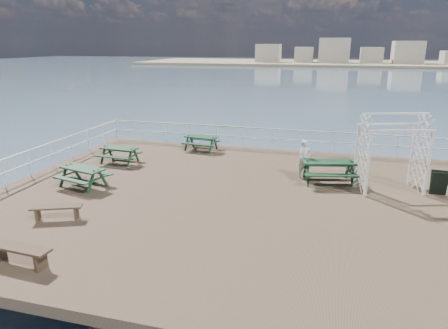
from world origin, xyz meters
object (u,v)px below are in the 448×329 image
flat_bench_far (19,251)px  person (304,159)px  flat_bench_near (57,209)px  picnic_table_c (328,167)px  picnic_table_d (83,173)px  picnic_table_a (119,152)px  picnic_table_b (201,140)px  trellis_arbor (391,157)px

flat_bench_far → person: (6.17, 8.55, 0.41)m
flat_bench_near → flat_bench_far: (0.82, -2.51, 0.04)m
flat_bench_near → picnic_table_c: bearing=13.4°
person → picnic_table_d: bearing=162.0°
picnic_table_a → picnic_table_d: size_ratio=0.85×
picnic_table_d → person: person is taller
flat_bench_far → picnic_table_b: bearing=89.8°
trellis_arbor → person: size_ratio=1.85×
picnic_table_b → flat_bench_far: 11.63m
picnic_table_b → person: bearing=-21.6°
picnic_table_b → trellis_arbor: 9.27m
picnic_table_d → picnic_table_a: bearing=108.9°
flat_bench_far → person: 10.55m
picnic_table_d → person: size_ratio=1.31×
picnic_table_a → flat_bench_near: bearing=-74.9°
flat_bench_near → trellis_arbor: (10.11, 5.41, 0.95)m
picnic_table_d → flat_bench_far: (1.77, -5.29, -0.17)m
flat_bench_far → person: person is taller
picnic_table_a → person: bearing=4.4°
flat_bench_near → trellis_arbor: trellis_arbor is taller
trellis_arbor → flat_bench_far: bearing=-156.7°
picnic_table_c → picnic_table_d: (-8.90, -2.93, -0.08)m
picnic_table_a → flat_bench_far: picnic_table_a is taller
picnic_table_b → picnic_table_d: 6.82m
picnic_table_c → flat_bench_near: picnic_table_c is taller
trellis_arbor → person: 3.22m
picnic_table_a → flat_bench_far: size_ratio=0.99×
picnic_table_c → flat_bench_far: 10.89m
flat_bench_near → person: bearing=18.4°
trellis_arbor → picnic_table_c: bearing=154.6°
flat_bench_near → flat_bench_far: 2.64m
picnic_table_c → picnic_table_d: bearing=-174.4°
picnic_table_c → person: size_ratio=1.48×
picnic_table_a → picnic_table_c: 9.15m
picnic_table_a → picnic_table_d: 3.19m
flat_bench_far → picnic_table_d: bearing=112.3°
trellis_arbor → picnic_table_b: bearing=139.3°
picnic_table_b → trellis_arbor: bearing=-15.5°
picnic_table_b → picnic_table_d: picnic_table_d is taller
picnic_table_b → flat_bench_far: (-0.82, -11.60, -0.14)m
flat_bench_far → trellis_arbor: (9.29, 7.91, 0.91)m
flat_bench_far → trellis_arbor: bearing=44.3°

